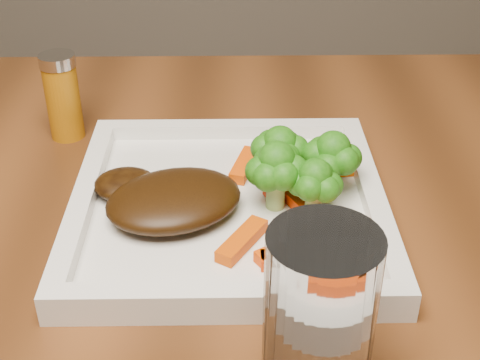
{
  "coord_description": "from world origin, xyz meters",
  "views": [
    {
      "loc": [
        0.16,
        -0.55,
        1.09
      ],
      "look_at": [
        0.17,
        -0.07,
        0.79
      ],
      "focal_mm": 50.0,
      "sensor_mm": 36.0,
      "label": 1
    }
  ],
  "objects_px": {
    "steak": "(174,200)",
    "spice_shaker": "(63,97)",
    "plate": "(229,210)",
    "drinking_glass": "(319,318)"
  },
  "relations": [
    {
      "from": "spice_shaker",
      "to": "drinking_glass",
      "type": "bearing_deg",
      "value": -56.39
    },
    {
      "from": "steak",
      "to": "drinking_glass",
      "type": "relative_size",
      "value": 0.97
    },
    {
      "from": "spice_shaker",
      "to": "steak",
      "type": "bearing_deg",
      "value": -52.57
    },
    {
      "from": "plate",
      "to": "steak",
      "type": "xyz_separation_m",
      "value": [
        -0.05,
        -0.01,
        0.02
      ]
    },
    {
      "from": "spice_shaker",
      "to": "drinking_glass",
      "type": "xyz_separation_m",
      "value": [
        0.23,
        -0.34,
        0.01
      ]
    },
    {
      "from": "steak",
      "to": "drinking_glass",
      "type": "height_order",
      "value": "drinking_glass"
    },
    {
      "from": "plate",
      "to": "drinking_glass",
      "type": "height_order",
      "value": "drinking_glass"
    },
    {
      "from": "steak",
      "to": "spice_shaker",
      "type": "distance_m",
      "value": 0.21
    },
    {
      "from": "plate",
      "to": "steak",
      "type": "relative_size",
      "value": 2.31
    },
    {
      "from": "spice_shaker",
      "to": "plate",
      "type": "bearing_deg",
      "value": -41.02
    }
  ]
}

